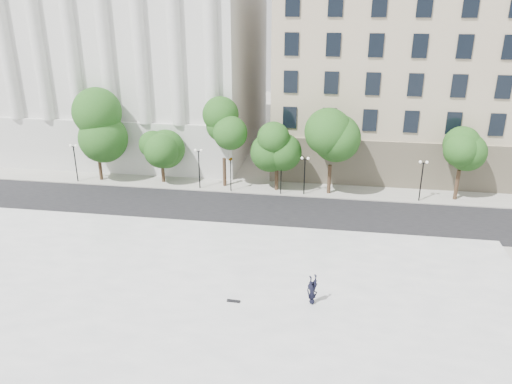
% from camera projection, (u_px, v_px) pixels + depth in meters
% --- Properties ---
extents(ground, '(160.00, 160.00, 0.00)m').
position_uv_depth(ground, '(182.00, 326.00, 30.17)').
color(ground, '#AEADA4').
rests_on(ground, ground).
extents(plaza, '(44.00, 22.00, 0.45)m').
position_uv_depth(plaza, '(195.00, 296.00, 32.85)').
color(plaza, white).
rests_on(plaza, ground).
extents(street, '(60.00, 8.00, 0.02)m').
position_uv_depth(street, '(238.00, 209.00, 46.72)').
color(street, black).
rests_on(street, ground).
extents(far_sidewalk, '(60.00, 4.00, 0.12)m').
position_uv_depth(far_sidewalk, '(248.00, 186.00, 52.21)').
color(far_sidewalk, '#B5B2A7').
rests_on(far_sidewalk, ground).
extents(building_west, '(31.50, 27.65, 25.60)m').
position_uv_depth(building_west, '(136.00, 45.00, 63.36)').
color(building_west, silver).
rests_on(building_west, ground).
extents(building_east, '(36.00, 26.15, 23.00)m').
position_uv_depth(building_east, '(436.00, 64.00, 58.98)').
color(building_east, tan).
rests_on(building_east, ground).
extents(traffic_light_west, '(0.84, 1.56, 4.12)m').
position_uv_depth(traffic_light_west, '(230.00, 158.00, 49.57)').
color(traffic_light_west, black).
rests_on(traffic_light_west, ground).
extents(traffic_light_east, '(0.73, 1.74, 4.19)m').
position_uv_depth(traffic_light_east, '(281.00, 160.00, 48.81)').
color(traffic_light_east, black).
rests_on(traffic_light_east, ground).
extents(person_lying, '(1.70, 2.11, 0.55)m').
position_uv_depth(person_lying, '(312.00, 300.00, 31.57)').
color(person_lying, black).
rests_on(person_lying, plaza).
extents(skateboard, '(0.86, 0.25, 0.09)m').
position_uv_depth(skateboard, '(234.00, 301.00, 31.83)').
color(skateboard, black).
rests_on(skateboard, plaza).
extents(street_trees, '(40.54, 4.48, 7.80)m').
position_uv_depth(street_trees, '(242.00, 137.00, 49.86)').
color(street_trees, '#382619').
rests_on(street_trees, ground).
extents(lamp_posts, '(36.28, 0.28, 4.33)m').
position_uv_depth(lamp_posts, '(245.00, 165.00, 49.90)').
color(lamp_posts, black).
rests_on(lamp_posts, ground).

